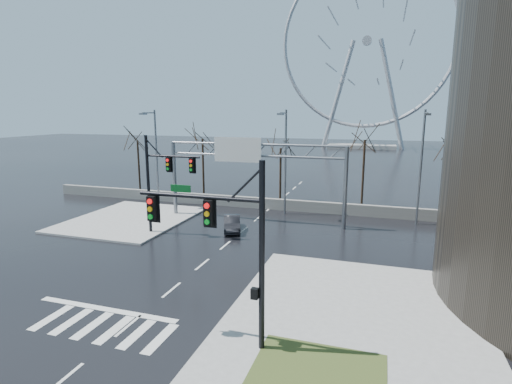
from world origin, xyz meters
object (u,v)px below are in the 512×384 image
at_px(signal_mast_near, 229,236).
at_px(car, 232,223).
at_px(ferris_wheel, 367,48).
at_px(sign_gantry, 250,165).
at_px(signal_mast_far, 160,176).

relative_size(signal_mast_near, car, 2.10).
distance_m(ferris_wheel, car, 87.31).
distance_m(signal_mast_near, sign_gantry, 19.79).
bearing_deg(ferris_wheel, car, -94.05).
height_order(ferris_wheel, car, ferris_wheel).
bearing_deg(ferris_wheel, signal_mast_far, -97.20).
distance_m(signal_mast_near, signal_mast_far, 17.03).
height_order(sign_gantry, car, sign_gantry).
relative_size(signal_mast_near, signal_mast_far, 1.00).
xyz_separation_m(signal_mast_far, car, (4.97, 2.75, -4.21)).
height_order(signal_mast_far, sign_gantry, signal_mast_far).
bearing_deg(car, signal_mast_far, -173.26).
bearing_deg(ferris_wheel, signal_mast_near, -89.92).
distance_m(sign_gantry, car, 5.62).
bearing_deg(signal_mast_near, car, 110.99).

